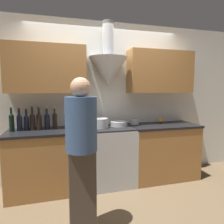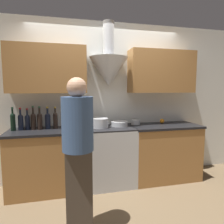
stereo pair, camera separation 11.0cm
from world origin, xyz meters
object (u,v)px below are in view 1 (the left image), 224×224
object	(u,v)px
wine_bottle_3	(33,121)
wine_bottle_6	(55,120)
stove_range	(110,155)
mixing_bowl	(119,124)
stock_pot	(100,123)
wine_bottle_5	(47,120)
orange_fruit	(161,121)
wine_bottle_0	(12,121)
wine_bottle_2	(26,122)
wine_bottle_4	(39,121)
person_foreground_left	(82,150)
saucepan	(135,122)
wine_bottle_1	(19,122)

from	to	relation	value
wine_bottle_3	wine_bottle_6	world-z (taller)	wine_bottle_3
stove_range	mixing_bowl	distance (m)	0.52
stock_pot	wine_bottle_5	bearing A→B (deg)	173.49
stock_pot	orange_fruit	world-z (taller)	stock_pot
wine_bottle_0	mixing_bowl	distance (m)	1.58
wine_bottle_2	wine_bottle_6	size ratio (longest dim) A/B	0.95
mixing_bowl	orange_fruit	bearing A→B (deg)	6.57
wine_bottle_2	mixing_bowl	distance (m)	1.39
wine_bottle_4	wine_bottle_6	world-z (taller)	wine_bottle_4
orange_fruit	person_foreground_left	distance (m)	1.92
wine_bottle_2	stock_pot	size ratio (longest dim) A/B	1.26
wine_bottle_5	person_foreground_left	world-z (taller)	person_foreground_left
wine_bottle_2	person_foreground_left	xyz separation A→B (m)	(0.66, -1.10, -0.14)
stove_range	wine_bottle_3	size ratio (longest dim) A/B	2.62
wine_bottle_0	wine_bottle_4	size ratio (longest dim) A/B	0.98
stove_range	saucepan	bearing A→B (deg)	17.96
mixing_bowl	wine_bottle_0	bearing A→B (deg)	179.83
wine_bottle_3	mixing_bowl	bearing A→B (deg)	-0.61
wine_bottle_5	mixing_bowl	bearing A→B (deg)	-1.60
wine_bottle_1	person_foreground_left	distance (m)	1.34
stove_range	wine_bottle_4	xyz separation A→B (m)	(-1.05, 0.06, 0.59)
saucepan	stock_pot	bearing A→B (deg)	-166.36
wine_bottle_3	stock_pot	distance (m)	0.99
wine_bottle_3	wine_bottle_4	size ratio (longest dim) A/B	1.02
stock_pot	orange_fruit	size ratio (longest dim) A/B	3.23
wine_bottle_1	mixing_bowl	distance (m)	1.48
stove_range	orange_fruit	xyz separation A→B (m)	(0.96, 0.15, 0.49)
wine_bottle_1	wine_bottle_2	xyz separation A→B (m)	(0.09, 0.01, -0.01)
wine_bottle_0	saucepan	xyz separation A→B (m)	(1.89, 0.09, -0.10)
wine_bottle_0	wine_bottle_1	bearing A→B (deg)	9.23
wine_bottle_2	wine_bottle_5	bearing A→B (deg)	0.02
saucepan	person_foreground_left	size ratio (longest dim) A/B	0.09
stock_pot	orange_fruit	bearing A→B (deg)	7.64
wine_bottle_1	orange_fruit	size ratio (longest dim) A/B	4.23
wine_bottle_3	wine_bottle_4	world-z (taller)	wine_bottle_3
wine_bottle_3	stock_pot	world-z (taller)	wine_bottle_3
wine_bottle_5	mixing_bowl	xyz separation A→B (m)	(1.10, -0.03, -0.10)
person_foreground_left	wine_bottle_0	bearing A→B (deg)	128.21
wine_bottle_3	wine_bottle_6	xyz separation A→B (m)	(0.31, 0.01, -0.00)
wine_bottle_4	orange_fruit	bearing A→B (deg)	2.47
wine_bottle_6	mixing_bowl	xyz separation A→B (m)	(0.99, -0.03, -0.10)
wine_bottle_3	mixing_bowl	xyz separation A→B (m)	(1.30, -0.01, -0.10)
wine_bottle_0	wine_bottle_5	bearing A→B (deg)	3.16
person_foreground_left	wine_bottle_6	bearing A→B (deg)	103.58
stove_range	wine_bottle_3	xyz separation A→B (m)	(-1.14, 0.07, 0.59)
wine_bottle_4	wine_bottle_5	distance (m)	0.11
wine_bottle_3	wine_bottle_2	bearing A→B (deg)	168.69
wine_bottle_4	wine_bottle_6	size ratio (longest dim) A/B	1.04
wine_bottle_2	wine_bottle_3	world-z (taller)	wine_bottle_3
stove_range	wine_bottle_5	world-z (taller)	wine_bottle_5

